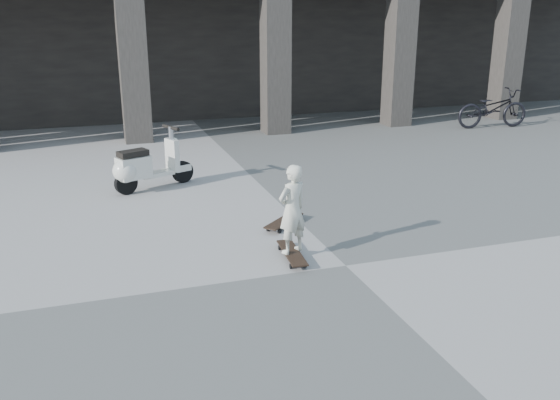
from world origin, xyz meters
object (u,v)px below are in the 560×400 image
object	(u,v)px
scooter	(141,167)
bicycle	(493,108)
child	(292,209)
skateboard_spare	(284,221)
longboard	(292,253)

from	to	relation	value
scooter	bicycle	xyz separation A→B (m)	(9.79, 3.16, 0.10)
child	skateboard_spare	bearing A→B (deg)	-126.49
longboard	skateboard_spare	xyz separation A→B (m)	(0.28, 1.18, 0.01)
longboard	bicycle	size ratio (longest dim) A/B	0.45
longboard	child	distance (m)	0.61
longboard	scooter	world-z (taller)	scooter
longboard	scooter	xyz separation A→B (m)	(-1.55, 3.70, 0.37)
skateboard_spare	bicycle	world-z (taller)	bicycle
child	scooter	distance (m)	4.02
skateboard_spare	scooter	distance (m)	3.14
scooter	longboard	bearing A→B (deg)	-90.09
child	bicycle	distance (m)	10.72
longboard	bicycle	world-z (taller)	bicycle
skateboard_spare	bicycle	xyz separation A→B (m)	(7.95, 5.68, 0.46)
longboard	skateboard_spare	size ratio (longest dim) A/B	1.18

